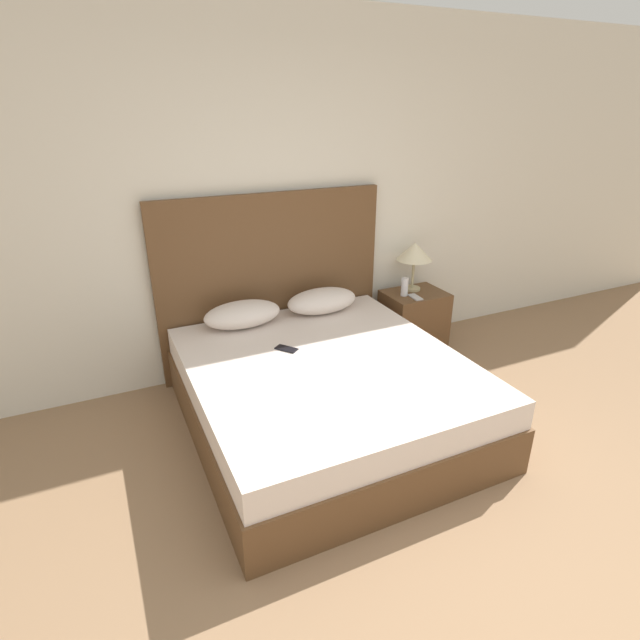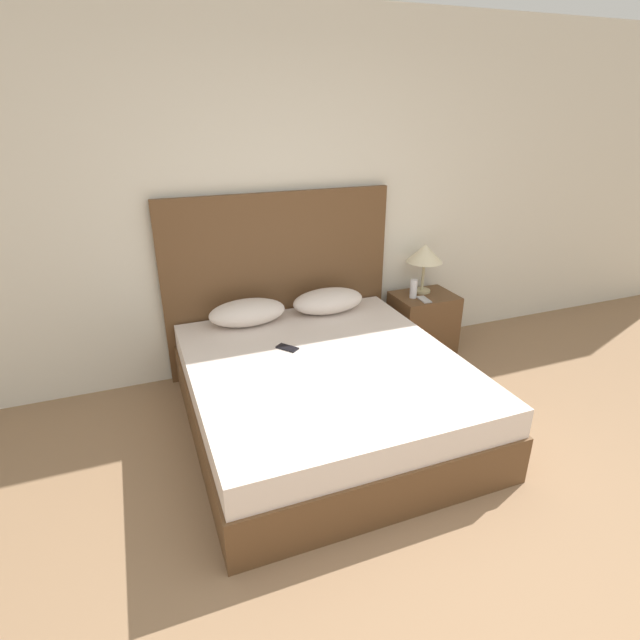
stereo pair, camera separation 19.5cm
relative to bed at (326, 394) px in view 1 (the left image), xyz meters
The scene contains 10 objects.
wall_back 1.53m from the bed, 86.69° to the left, with size 10.00×0.06×2.70m.
bed is the anchor object (origin of this frame).
headboard 1.09m from the bed, 90.00° to the left, with size 1.83×0.05×1.43m.
pillow_left 0.89m from the bed, 113.39° to the left, with size 0.58×0.30×0.19m.
pillow_right 0.89m from the bed, 66.61° to the left, with size 0.58×0.30×0.19m.
phone_on_bed 0.40m from the bed, 124.15° to the left, with size 0.15×0.16×0.01m.
nightstand 1.43m from the bed, 31.53° to the left, with size 0.52×0.40×0.52m.
table_lamp 1.61m from the bed, 33.81° to the left, with size 0.31×0.31×0.42m.
phone_on_nightstand 1.35m from the bed, 29.49° to the left, with size 0.08×0.15×0.01m.
toiletry_bottle 1.36m from the bed, 33.88° to the left, with size 0.06×0.06×0.16m.
Camera 1 is at (-1.31, -0.84, 2.03)m, focal length 28.00 mm.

